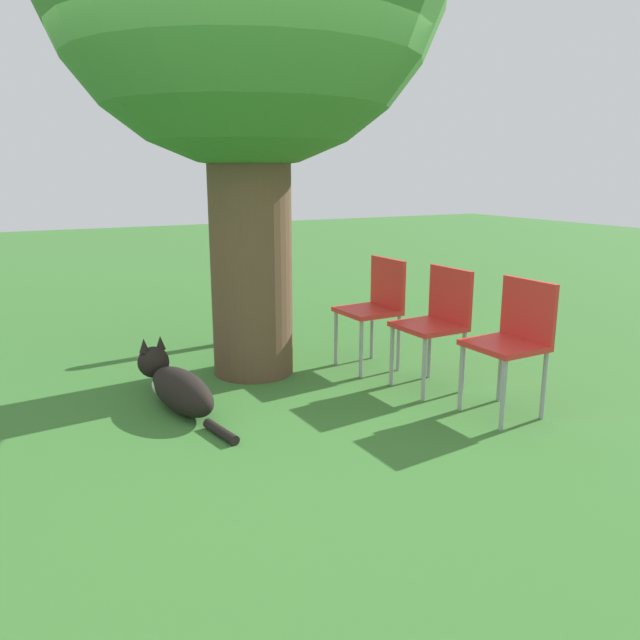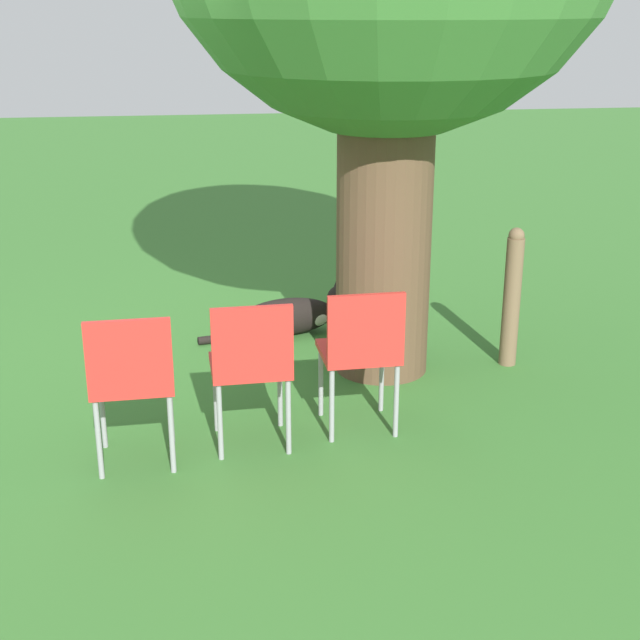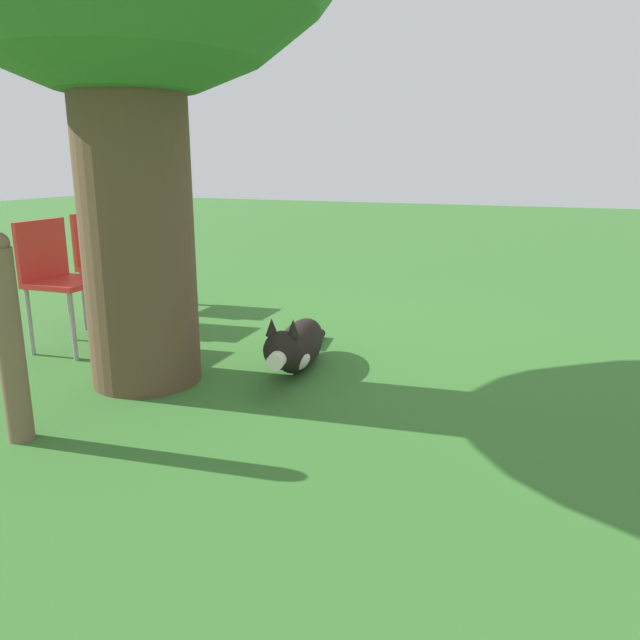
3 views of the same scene
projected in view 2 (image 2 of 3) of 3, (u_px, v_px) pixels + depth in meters
ground_plane at (259, 356)px, 6.41m from camera, size 30.00×30.00×0.00m
dog at (298, 314)px, 6.80m from camera, size 0.40×1.30×0.43m
fence_post at (512, 297)px, 6.11m from camera, size 0.12×0.12×0.98m
red_chair_0 at (132, 376)px, 4.71m from camera, size 0.43×0.45×0.89m
red_chair_1 at (251, 361)px, 4.91m from camera, size 0.43×0.45×0.89m
red_chair_2 at (361, 347)px, 5.11m from camera, size 0.43×0.45×0.89m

